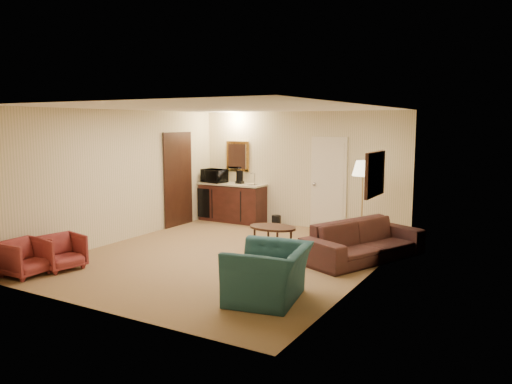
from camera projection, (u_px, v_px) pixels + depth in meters
The scene contains 12 objects.
ground at pixel (229, 256), 8.85m from camera, with size 6.00×6.00×0.00m, color #865F44.
room_walls at pixel (246, 157), 9.32m from camera, with size 5.02×6.01×2.61m.
wetbar_cabinet at pixel (232, 202), 11.93m from camera, with size 1.64×0.58×0.92m, color #3B1712.
sofa at pixel (364, 235), 8.55m from camera, with size 2.27×0.66×0.89m, color black.
teal_armchair at pixel (269, 264), 6.59m from camera, with size 1.12×0.73×0.98m, color #1E474B.
rose_chair_near at pixel (62, 250), 8.02m from camera, with size 0.60×0.56×0.62m, color maroon.
rose_chair_far at pixel (25, 256), 7.67m from camera, with size 0.61×0.57×0.63m, color maroon.
coffee_table at pixel (273, 240), 8.97m from camera, with size 0.88×0.59×0.51m, color black.
floor_lamp at pixel (362, 201), 9.81m from camera, with size 0.43×0.43×1.63m, color #AE873A.
waste_bin at pixel (276, 221), 11.32m from camera, with size 0.21×0.21×0.26m, color black.
microwave at pixel (214, 174), 12.01m from camera, with size 0.58×0.32×0.39m, color black.
coffee_maker at pixel (240, 177), 11.78m from camera, with size 0.16×0.16×0.31m, color black.
Camera 1 is at (4.70, -7.23, 2.34)m, focal length 35.00 mm.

